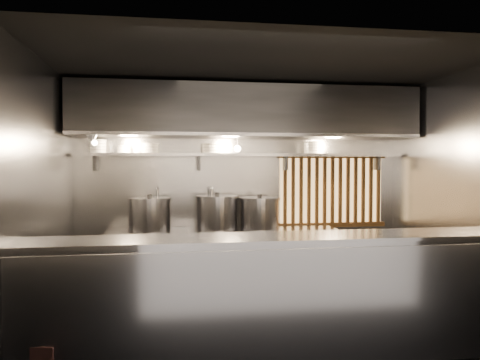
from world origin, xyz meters
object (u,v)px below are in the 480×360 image
object	(u,v)px
stock_pot_right	(260,213)
heat_lamp	(92,138)
pendant_bulb	(237,149)
stock_pot_left	(150,214)
stock_pot_mid	(217,212)

from	to	relation	value
stock_pot_right	heat_lamp	bearing A→B (deg)	-172.94
pendant_bulb	stock_pot_right	distance (m)	0.90
pendant_bulb	stock_pot_left	xyz separation A→B (m)	(-1.15, -0.07, -0.85)
stock_pot_mid	stock_pot_left	bearing A→B (deg)	-179.21
pendant_bulb	heat_lamp	bearing A→B (deg)	-169.00
heat_lamp	stock_pot_right	distance (m)	2.30
pendant_bulb	stock_pot_left	bearing A→B (deg)	-176.65
heat_lamp	pendant_bulb	xyz separation A→B (m)	(1.80, 0.35, -0.11)
stock_pot_left	stock_pot_right	distance (m)	1.43
stock_pot_mid	stock_pot_right	distance (m)	0.56
stock_pot_left	stock_pot_right	world-z (taller)	stock_pot_left
heat_lamp	stock_pot_mid	bearing A→B (deg)	10.98
heat_lamp	stock_pot_right	world-z (taller)	heat_lamp
heat_lamp	stock_pot_left	xyz separation A→B (m)	(0.65, 0.28, -0.95)
heat_lamp	pendant_bulb	size ratio (longest dim) A/B	1.87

